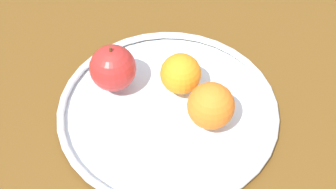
% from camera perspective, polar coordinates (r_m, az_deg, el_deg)
% --- Properties ---
extents(ground_plane, '(1.28, 1.28, 0.04)m').
position_cam_1_polar(ground_plane, '(0.82, 0.00, -3.05)').
color(ground_plane, brown).
extents(fruit_bowl, '(0.36, 0.36, 0.02)m').
position_cam_1_polar(fruit_bowl, '(0.80, 0.00, -1.79)').
color(fruit_bowl, silver).
rests_on(fruit_bowl, ground_plane).
extents(apple, '(0.08, 0.08, 0.08)m').
position_cam_1_polar(apple, '(0.80, -6.45, 3.09)').
color(apple, '#B72B27').
rests_on(apple, fruit_bowl).
extents(orange_center, '(0.07, 0.07, 0.07)m').
position_cam_1_polar(orange_center, '(0.79, 1.49, 2.43)').
color(orange_center, orange).
rests_on(orange_center, fruit_bowl).
extents(orange_front_right, '(0.07, 0.07, 0.07)m').
position_cam_1_polar(orange_front_right, '(0.75, 5.02, -1.32)').
color(orange_front_right, orange).
rests_on(orange_front_right, fruit_bowl).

